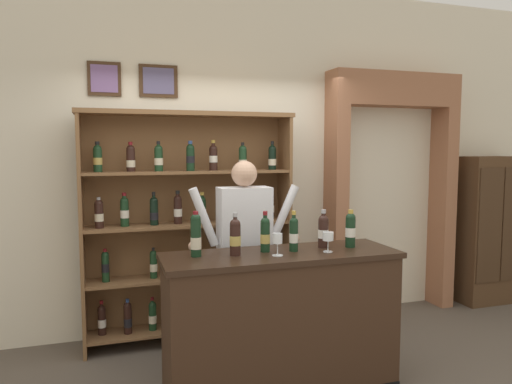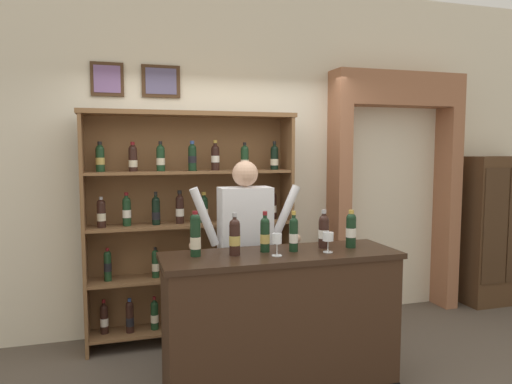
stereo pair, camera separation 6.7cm
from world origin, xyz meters
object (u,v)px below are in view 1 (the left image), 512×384
Objects in this scene: tasting_bottle_rosso at (235,236)px; tasting_bottle_grappa at (323,230)px; side_cabinet at (487,229)px; wine_glass_center at (278,240)px; tasting_bottle_vin_santo at (265,234)px; wine_shelf at (189,222)px; tasting_bottle_bianco at (294,233)px; tasting_counter at (281,323)px; wine_glass_left at (328,238)px; tasting_bottle_brunello at (196,235)px; tasting_bottle_riserva at (350,229)px; shopkeeper at (244,239)px.

tasting_bottle_grappa is at bearing 4.15° from tasting_bottle_rosso.
side_cabinet reaches higher than wine_glass_center.
tasting_bottle_rosso is at bearing -170.20° from tasting_bottle_vin_santo.
wine_shelf is 1.29m from tasting_bottle_bianco.
tasting_counter is 0.76m from tasting_bottle_grappa.
side_cabinet is at bearing 21.98° from tasting_counter.
tasting_bottle_vin_santo is 2.02× the size of wine_glass_left.
tasting_bottle_riserva is at bearing -2.46° from tasting_bottle_brunello.
tasting_bottle_brunello reaches higher than wine_glass_left.
tasting_bottle_riserva is 1.79× the size of wine_glass_center.
wine_shelf reaches higher than tasting_bottle_grappa.
tasting_bottle_grappa is at bearing 1.26° from tasting_bottle_vin_santo.
side_cabinet is 10.66× the size of wine_glass_center.
wine_shelf is 1.25× the size of shopkeeper.
tasting_bottle_bianco is at bearing 179.98° from tasting_bottle_riserva.
side_cabinet is 3.36m from tasting_bottle_vin_santo.
tasting_bottle_bianco is (0.20, -0.05, -0.00)m from tasting_bottle_vin_santo.
tasting_bottle_rosso reaches higher than tasting_bottle_vin_santo.
tasting_bottle_riserva is 0.26m from wine_glass_left.
shopkeeper is 0.87m from tasting_bottle_riserva.
tasting_bottle_riserva is (1.18, -0.05, -0.01)m from tasting_bottle_brunello.
side_cabinet reaches higher than tasting_bottle_rosso.
tasting_bottle_grappa is at bearing 11.91° from tasting_bottle_bianco.
wine_shelf reaches higher than tasting_bottle_bianco.
wine_glass_center is at bearing -179.80° from wine_glass_left.
tasting_bottle_vin_santo is 0.67m from tasting_bottle_riserva.
tasting_bottle_brunello reaches higher than tasting_counter.
wine_glass_left is (0.94, -0.15, -0.04)m from tasting_bottle_brunello.
tasting_bottle_rosso is 0.30m from wine_glass_center.
tasting_bottle_bianco is 0.25m from wine_glass_left.
side_cabinet is 3.24m from shopkeeper.
tasting_bottle_vin_santo is at bearing 160.94° from wine_glass_left.
tasting_bottle_brunello is 1.07× the size of tasting_bottle_bianco.
tasting_counter is 5.79× the size of tasting_bottle_bianco.
tasting_bottle_bianco is 2.02× the size of wine_glass_left.
shopkeeper reaches higher than wine_glass_center.
tasting_bottle_bianco is at bearing 32.39° from wine_glass_center.
tasting_bottle_bianco is 1.86× the size of wine_glass_center.
tasting_bottle_bianco reaches higher than tasting_bottle_grappa.
tasting_bottle_brunello is 0.71m from tasting_bottle_bianco.
side_cabinet reaches higher than tasting_bottle_grappa.
wine_glass_left is at bearing -24.55° from tasting_bottle_bianco.
tasting_bottle_rosso is (-0.22, -0.51, 0.12)m from shopkeeper.
tasting_counter is at bearing -77.13° from shopkeeper.
side_cabinet reaches higher than tasting_bottle_vin_santo.
tasting_bottle_vin_santo is 1.03× the size of tasting_bottle_grappa.
tasting_bottle_bianco is (0.22, -0.51, 0.12)m from shopkeeper.
shopkeeper is 5.71× the size of tasting_bottle_bianco.
shopkeeper is at bearing -61.89° from wine_shelf.
shopkeeper is 0.68m from tasting_bottle_brunello.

